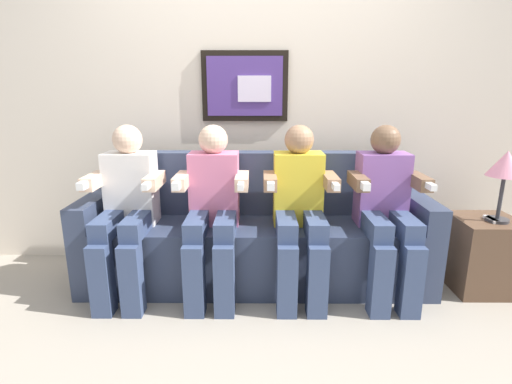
{
  "coord_description": "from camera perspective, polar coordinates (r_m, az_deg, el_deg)",
  "views": [
    {
      "loc": [
        0.02,
        -2.23,
        1.33
      ],
      "look_at": [
        0.0,
        0.15,
        0.7
      ],
      "focal_mm": 27.32,
      "sensor_mm": 36.0,
      "label": 1
    }
  ],
  "objects": [
    {
      "name": "side_table_right",
      "position": [
        3.08,
        30.24,
        -7.85
      ],
      "size": [
        0.4,
        0.4,
        0.5
      ],
      "color": "brown",
      "rests_on": "ground_plane"
    },
    {
      "name": "table_lamp",
      "position": [
        2.9,
        32.73,
        3.09
      ],
      "size": [
        0.22,
        0.22,
        0.46
      ],
      "color": "#333338",
      "rests_on": "side_table_right"
    },
    {
      "name": "spare_remote_on_table",
      "position": [
        2.96,
        31.15,
        -3.45
      ],
      "size": [
        0.04,
        0.13,
        0.02
      ],
      "primitive_type": "cube",
      "color": "white",
      "rests_on": "side_table_right"
    },
    {
      "name": "couch",
      "position": [
        2.75,
        0.03,
        -6.89
      ],
      "size": [
        2.37,
        0.58,
        0.9
      ],
      "color": "#333D56",
      "rests_on": "ground_plane"
    },
    {
      "name": "person_rightmost",
      "position": [
        2.62,
        18.51,
        -1.97
      ],
      "size": [
        0.46,
        0.56,
        1.11
      ],
      "color": "#8C59A5",
      "rests_on": "ground_plane"
    },
    {
      "name": "person_right_center",
      "position": [
        2.51,
        6.36,
        -2.04
      ],
      "size": [
        0.46,
        0.56,
        1.11
      ],
      "color": "yellow",
      "rests_on": "ground_plane"
    },
    {
      "name": "ground_plane",
      "position": [
        2.6,
        -0.03,
        -15.99
      ],
      "size": [
        6.2,
        6.2,
        0.0
      ],
      "primitive_type": "plane",
      "color": "#9E9384"
    },
    {
      "name": "back_wall_assembly",
      "position": [
        2.99,
        0.05,
        14.27
      ],
      "size": [
        4.77,
        0.1,
        2.6
      ],
      "color": "beige",
      "rests_on": "ground_plane"
    },
    {
      "name": "person_leftmost",
      "position": [
        2.64,
        -18.43,
        -1.89
      ],
      "size": [
        0.46,
        0.56,
        1.11
      ],
      "color": "white",
      "rests_on": "ground_plane"
    },
    {
      "name": "person_left_center",
      "position": [
        2.51,
        -6.35,
        -2.01
      ],
      "size": [
        0.46,
        0.56,
        1.11
      ],
      "color": "pink",
      "rests_on": "ground_plane"
    }
  ]
}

